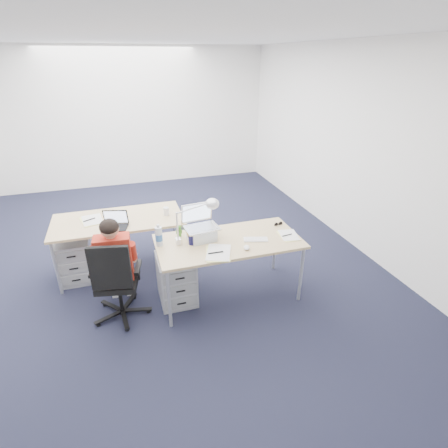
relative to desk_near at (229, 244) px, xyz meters
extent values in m
plane|color=black|center=(-0.82, 0.99, -0.68)|extent=(7.00, 7.00, 0.00)
cube|color=white|center=(-0.82, 4.49, 0.72)|extent=(6.00, 0.02, 2.80)
cube|color=white|center=(-0.82, -2.51, 0.72)|extent=(6.00, 0.02, 2.80)
cube|color=white|center=(2.18, 0.99, 0.72)|extent=(0.02, 7.00, 2.80)
cube|color=white|center=(-0.82, 0.99, 2.12)|extent=(6.00, 7.00, 0.01)
cube|color=tan|center=(0.00, 0.00, 0.03)|extent=(1.60, 0.80, 0.03)
cylinder|color=#B7BABC|center=(-0.75, -0.35, -0.33)|extent=(0.04, 0.04, 0.70)
cylinder|color=#B7BABC|center=(0.75, -0.35, -0.33)|extent=(0.04, 0.04, 0.70)
cylinder|color=#B7BABC|center=(-0.75, 0.35, -0.33)|extent=(0.04, 0.04, 0.70)
cylinder|color=#B7BABC|center=(0.75, 0.35, -0.33)|extent=(0.04, 0.04, 0.70)
cube|color=tan|center=(-1.16, 0.95, 0.03)|extent=(1.60, 0.80, 0.03)
cylinder|color=#B7BABC|center=(-1.91, 0.60, -0.33)|extent=(0.04, 0.04, 0.70)
cylinder|color=#B7BABC|center=(-0.41, 0.60, -0.33)|extent=(0.04, 0.04, 0.70)
cylinder|color=#B7BABC|center=(-1.91, 1.30, -0.33)|extent=(0.04, 0.04, 0.70)
cylinder|color=#B7BABC|center=(-0.41, 1.30, -0.33)|extent=(0.04, 0.04, 0.70)
cylinder|color=black|center=(-1.23, 0.00, -0.45)|extent=(0.04, 0.04, 0.38)
cube|color=black|center=(-1.23, 0.00, -0.25)|extent=(0.49, 0.49, 0.07)
cube|color=black|center=(-1.27, -0.20, 0.05)|extent=(0.40, 0.13, 0.47)
cube|color=#B62A1A|center=(-1.23, 0.01, 0.03)|extent=(0.37, 0.21, 0.48)
sphere|color=tan|center=(-1.23, 0.01, 0.37)|extent=(0.19, 0.19, 0.19)
cube|color=#ABADB1|center=(-0.60, 0.10, -0.41)|extent=(0.40, 0.50, 0.55)
cube|color=#ABADB1|center=(-1.74, 0.92, -0.41)|extent=(0.40, 0.50, 0.55)
cube|color=white|center=(0.29, -0.08, 0.05)|extent=(0.29, 0.18, 0.01)
ellipsoid|color=white|center=(0.12, -0.24, 0.06)|extent=(0.09, 0.12, 0.04)
cylinder|color=#14143E|center=(-0.41, 0.04, 0.11)|extent=(0.09, 0.09, 0.12)
cylinder|color=silver|center=(-0.75, 0.12, 0.17)|extent=(0.09, 0.09, 0.25)
cube|color=silver|center=(-0.34, 0.14, 0.09)|extent=(0.20, 0.15, 0.09)
cube|color=black|center=(-0.75, 0.19, 0.13)|extent=(0.05, 0.04, 0.17)
cube|color=#F5F48E|center=(-0.20, -0.25, 0.05)|extent=(0.34, 0.40, 0.01)
cube|color=#F5F48E|center=(0.68, -0.11, 0.05)|extent=(0.23, 0.30, 0.01)
cylinder|color=white|center=(-0.55, 0.90, 0.10)|extent=(0.08, 0.08, 0.10)
cube|color=white|center=(-1.48, 0.99, 0.05)|extent=(0.29, 0.36, 0.01)
camera|label=1|loc=(-1.07, -3.25, 1.89)|focal=28.00mm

